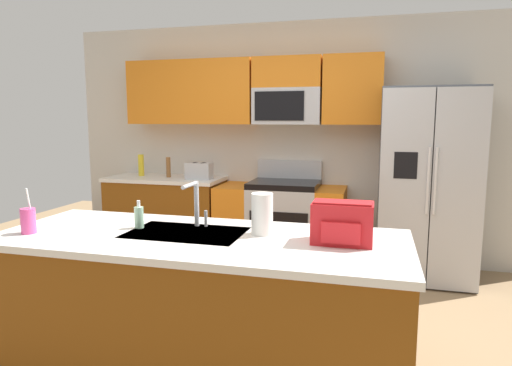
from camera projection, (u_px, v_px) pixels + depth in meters
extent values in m
plane|color=#997A56|center=(236.00, 342.00, 3.18)|extent=(9.00, 9.00, 0.00)
cube|color=beige|center=(293.00, 142.00, 5.05)|extent=(5.20, 0.10, 2.60)
cube|color=orange|center=(161.00, 93.00, 5.15)|extent=(0.70, 0.32, 0.70)
cube|color=orange|center=(221.00, 92.00, 4.97)|extent=(0.74, 0.32, 0.70)
cube|color=orange|center=(353.00, 90.00, 4.60)|extent=(0.60, 0.32, 0.70)
cube|color=#B7BABF|center=(288.00, 106.00, 4.80)|extent=(0.72, 0.32, 0.38)
cube|color=black|center=(279.00, 106.00, 4.66)|extent=(0.52, 0.01, 0.30)
cube|color=orange|center=(288.00, 73.00, 4.75)|extent=(0.72, 0.32, 0.32)
cube|color=brown|center=(167.00, 217.00, 5.20)|extent=(1.28, 0.60, 0.86)
cube|color=silver|center=(166.00, 179.00, 5.13)|extent=(1.31, 0.63, 0.04)
cube|color=#B7BABF|center=(284.00, 226.00, 4.85)|extent=(0.72, 0.60, 0.84)
cube|color=black|center=(278.00, 230.00, 4.55)|extent=(0.60, 0.01, 0.36)
cube|color=black|center=(284.00, 184.00, 4.78)|extent=(0.72, 0.60, 0.06)
cube|color=#B7BABF|center=(289.00, 169.00, 5.02)|extent=(0.72, 0.06, 0.20)
cube|color=orange|center=(236.00, 223.00, 4.98)|extent=(0.36, 0.60, 0.84)
cube|color=orange|center=(331.00, 228.00, 4.72)|extent=(0.28, 0.60, 0.84)
cube|color=#4C4F54|center=(426.00, 185.00, 4.37)|extent=(0.90, 0.70, 1.85)
cube|color=#B7BABF|center=(404.00, 190.00, 4.07)|extent=(0.44, 0.04, 1.81)
cube|color=#B7BABF|center=(458.00, 192.00, 3.95)|extent=(0.44, 0.04, 1.81)
cylinder|color=silver|center=(428.00, 181.00, 3.98)|extent=(0.02, 0.02, 0.60)
cylinder|color=silver|center=(435.00, 181.00, 3.96)|extent=(0.02, 0.02, 0.60)
cube|color=black|center=(406.00, 165.00, 4.02)|extent=(0.20, 0.00, 0.24)
cube|color=brown|center=(200.00, 314.00, 2.64)|extent=(2.32, 0.88, 0.86)
cube|color=silver|center=(199.00, 239.00, 2.57)|extent=(2.36, 0.92, 0.04)
cube|color=#B7BABF|center=(186.00, 235.00, 2.65)|extent=(0.68, 0.44, 0.03)
cube|color=#B7BABF|center=(199.00, 171.00, 4.96)|extent=(0.28, 0.16, 0.18)
cube|color=black|center=(195.00, 163.00, 4.96)|extent=(0.03, 0.11, 0.01)
cube|color=black|center=(203.00, 163.00, 4.93)|extent=(0.03, 0.11, 0.01)
cylinder|color=brown|center=(168.00, 167.00, 5.11)|extent=(0.05, 0.05, 0.23)
cylinder|color=yellow|center=(141.00, 165.00, 5.24)|extent=(0.07, 0.07, 0.25)
cylinder|color=#B7BABF|center=(197.00, 204.00, 2.79)|extent=(0.03, 0.03, 0.28)
cylinder|color=#B7BABF|center=(190.00, 185.00, 2.67)|extent=(0.02, 0.20, 0.02)
cylinder|color=#B7BABF|center=(206.00, 218.00, 2.78)|extent=(0.02, 0.02, 0.10)
cylinder|color=#EA4C93|center=(28.00, 221.00, 2.61)|extent=(0.08, 0.08, 0.15)
cylinder|color=white|center=(28.00, 200.00, 2.59)|extent=(0.01, 0.03, 0.14)
cylinder|color=#A5D8B2|center=(139.00, 217.00, 2.74)|extent=(0.06, 0.06, 0.13)
cylinder|color=white|center=(139.00, 204.00, 2.73)|extent=(0.02, 0.02, 0.04)
cylinder|color=white|center=(262.00, 214.00, 2.58)|extent=(0.12, 0.12, 0.24)
cube|color=red|center=(342.00, 223.00, 2.41)|extent=(0.32, 0.20, 0.22)
cube|color=#AD1A1E|center=(343.00, 204.00, 2.37)|extent=(0.30, 0.14, 0.03)
cube|color=red|center=(341.00, 233.00, 2.31)|extent=(0.20, 0.03, 0.11)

